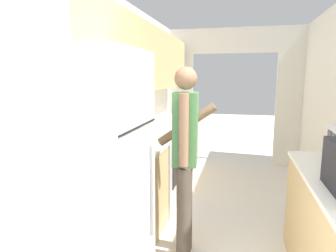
# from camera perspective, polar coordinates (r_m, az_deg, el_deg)

# --- Properties ---
(wall_left) EXTENTS (0.38, 6.95, 2.50)m
(wall_left) POSITION_cam_1_polar(r_m,az_deg,el_deg) (3.54, -7.87, 7.50)
(wall_left) COLOR silver
(wall_left) RESTS_ON ground_plane
(wall_far_with_doorway) EXTENTS (2.82, 0.06, 2.50)m
(wall_far_with_doorway) POSITION_cam_1_polar(r_m,az_deg,el_deg) (5.75, 12.33, 7.25)
(wall_far_with_doorway) COLOR silver
(wall_far_with_doorway) RESTS_ON ground_plane
(counter_left) EXTENTS (0.62, 3.32, 0.92)m
(counter_left) POSITION_cam_1_polar(r_m,az_deg,el_deg) (4.30, -1.02, -6.30)
(counter_left) COLOR tan
(counter_left) RESTS_ON ground_plane
(refrigerator) EXTENTS (0.73, 0.74, 1.80)m
(refrigerator) POSITION_cam_1_polar(r_m,az_deg,el_deg) (2.22, -14.09, -9.87)
(refrigerator) COLOR white
(refrigerator) RESTS_ON ground_plane
(range_oven) EXTENTS (0.66, 0.77, 1.06)m
(range_oven) POSITION_cam_1_polar(r_m,az_deg,el_deg) (3.82, -2.88, -8.28)
(range_oven) COLOR #B7B7BC
(range_oven) RESTS_ON ground_plane
(person) EXTENTS (0.55, 0.40, 1.71)m
(person) POSITION_cam_1_polar(r_m,az_deg,el_deg) (2.66, 3.27, -5.94)
(person) COLOR #4C4238
(person) RESTS_ON ground_plane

